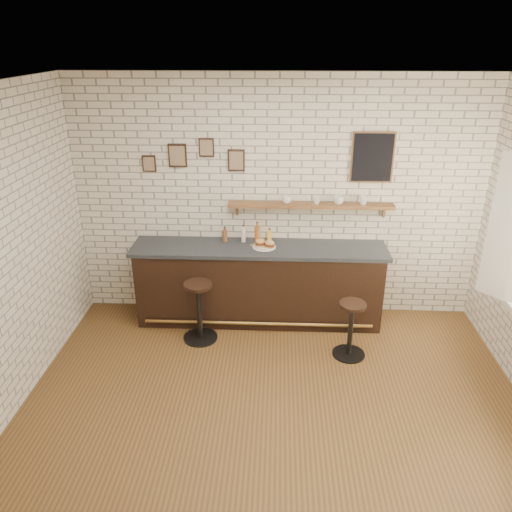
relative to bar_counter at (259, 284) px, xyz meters
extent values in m
plane|color=brown|center=(0.22, -1.70, -0.51)|extent=(5.00, 5.00, 0.00)
cube|color=black|center=(0.00, 0.00, -0.03)|extent=(3.00, 0.58, 0.96)
cube|color=#2D333A|center=(0.00, 0.00, 0.48)|extent=(3.10, 0.62, 0.05)
cylinder|color=olive|center=(0.00, -0.32, -0.39)|extent=(2.79, 0.04, 0.04)
cylinder|color=white|center=(0.06, -0.01, 0.51)|extent=(0.28, 0.28, 0.01)
cylinder|color=#F1BC55|center=(0.12, 0.00, 0.52)|extent=(0.05, 0.05, 0.00)
cylinder|color=#F1BC55|center=(0.10, -0.01, 0.52)|extent=(0.05, 0.05, 0.00)
cylinder|color=#F1BC55|center=(-0.05, 0.06, 0.52)|extent=(0.06, 0.06, 0.00)
cylinder|color=#F1BC55|center=(0.10, 0.04, 0.52)|extent=(0.06, 0.06, 0.00)
cylinder|color=#F1BC55|center=(-0.04, -0.06, 0.52)|extent=(0.06, 0.06, 0.00)
cylinder|color=#F1BC55|center=(0.12, -0.01, 0.52)|extent=(0.04, 0.04, 0.00)
cylinder|color=#F1BC55|center=(0.07, -0.07, 0.52)|extent=(0.05, 0.05, 0.00)
cylinder|color=#F1BC55|center=(-0.06, -0.08, 0.52)|extent=(0.04, 0.04, 0.00)
cylinder|color=#F1BC55|center=(-0.09, 0.01, 0.52)|extent=(0.05, 0.05, 0.00)
cylinder|color=#F1BC55|center=(0.11, -0.06, 0.52)|extent=(0.06, 0.06, 0.00)
cylinder|color=#F1BC55|center=(-0.03, 0.01, 0.52)|extent=(0.04, 0.04, 0.00)
cylinder|color=#F1BC55|center=(0.08, -0.03, 0.52)|extent=(0.05, 0.05, 0.00)
cylinder|color=brown|center=(-0.43, 0.15, 0.58)|extent=(0.06, 0.06, 0.15)
cylinder|color=brown|center=(-0.43, 0.15, 0.67)|extent=(0.02, 0.02, 0.03)
cylinder|color=black|center=(-0.43, 0.15, 0.69)|extent=(0.02, 0.02, 0.01)
cylinder|color=white|center=(-0.20, 0.15, 0.59)|extent=(0.06, 0.06, 0.17)
cylinder|color=white|center=(-0.20, 0.15, 0.69)|extent=(0.02, 0.02, 0.04)
cylinder|color=black|center=(-0.20, 0.15, 0.71)|extent=(0.02, 0.02, 0.01)
cylinder|color=#9F5119|center=(-0.03, 0.15, 0.61)|extent=(0.06, 0.06, 0.20)
cylinder|color=#9F5119|center=(-0.03, 0.15, 0.73)|extent=(0.02, 0.02, 0.05)
cylinder|color=black|center=(-0.03, 0.15, 0.76)|extent=(0.03, 0.03, 0.01)
cylinder|color=yellow|center=(0.12, 0.15, 0.57)|extent=(0.06, 0.06, 0.14)
cylinder|color=yellow|center=(0.12, 0.15, 0.66)|extent=(0.03, 0.03, 0.03)
cylinder|color=maroon|center=(0.12, 0.15, 0.68)|extent=(0.03, 0.03, 0.01)
cylinder|color=black|center=(-0.69, -0.49, -0.50)|extent=(0.41, 0.41, 0.02)
cylinder|color=black|center=(-0.69, -0.49, -0.14)|extent=(0.06, 0.06, 0.68)
cylinder|color=black|center=(-0.69, -0.49, 0.22)|extent=(0.37, 0.37, 0.04)
cylinder|color=black|center=(1.06, -0.75, -0.50)|extent=(0.37, 0.37, 0.02)
cylinder|color=black|center=(1.06, -0.75, -0.18)|extent=(0.06, 0.06, 0.62)
cylinder|color=black|center=(1.06, -0.75, 0.15)|extent=(0.33, 0.33, 0.04)
cube|color=brown|center=(0.62, 0.20, 0.97)|extent=(2.00, 0.18, 0.04)
cube|color=brown|center=(-0.28, 0.27, 0.89)|extent=(0.03, 0.04, 0.16)
cube|color=brown|center=(1.52, 0.27, 0.89)|extent=(0.03, 0.04, 0.16)
imported|color=white|center=(0.33, 0.20, 1.04)|extent=(0.17, 0.17, 0.09)
imported|color=white|center=(0.69, 0.20, 1.04)|extent=(0.13, 0.13, 0.08)
imported|color=white|center=(0.95, 0.20, 1.04)|extent=(0.15, 0.15, 0.10)
imported|color=white|center=(1.24, 0.20, 1.04)|extent=(0.14, 0.14, 0.10)
cube|color=black|center=(-0.98, 0.28, 1.54)|extent=(0.22, 0.02, 0.28)
cube|color=black|center=(-0.63, 0.28, 1.64)|extent=(0.18, 0.02, 0.22)
cube|color=black|center=(-0.28, 0.28, 1.49)|extent=(0.20, 0.02, 0.26)
cube|color=black|center=(-1.33, 0.28, 1.44)|extent=(0.16, 0.02, 0.20)
cube|color=black|center=(1.32, 0.28, 1.54)|extent=(0.46, 0.02, 0.56)
camera|label=1|loc=(0.22, -5.57, 2.85)|focal=35.00mm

